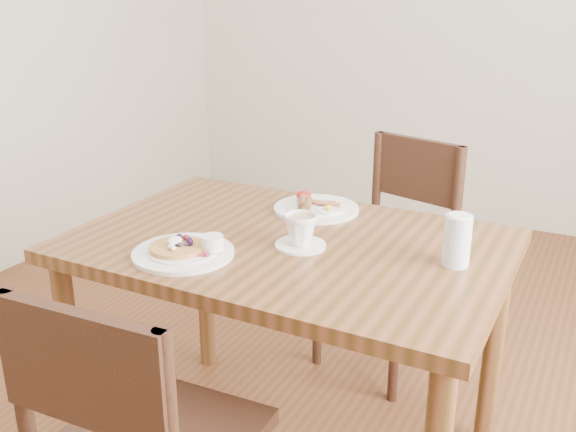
% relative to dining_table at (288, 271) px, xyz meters
% --- Properties ---
extents(dining_table, '(1.20, 0.80, 0.75)m').
position_rel_dining_table_xyz_m(dining_table, '(0.00, 0.00, 0.00)').
color(dining_table, brown).
rests_on(dining_table, ground).
extents(chair_far, '(0.52, 0.52, 0.88)m').
position_rel_dining_table_xyz_m(chair_far, '(0.08, 0.72, -0.16)').
color(chair_far, '#3A2015').
rests_on(chair_far, ground).
extents(pancake_plate, '(0.27, 0.27, 0.06)m').
position_rel_dining_table_xyz_m(pancake_plate, '(-0.19, -0.23, 0.11)').
color(pancake_plate, white).
rests_on(pancake_plate, dining_table).
extents(breakfast_plate, '(0.27, 0.27, 0.04)m').
position_rel_dining_table_xyz_m(breakfast_plate, '(-0.04, 0.26, 0.11)').
color(breakfast_plate, white).
rests_on(breakfast_plate, dining_table).
extents(teacup_saucer, '(0.14, 0.14, 0.09)m').
position_rel_dining_table_xyz_m(teacup_saucer, '(0.05, -0.03, 0.14)').
color(teacup_saucer, white).
rests_on(teacup_saucer, dining_table).
extents(water_glass, '(0.07, 0.07, 0.13)m').
position_rel_dining_table_xyz_m(water_glass, '(0.46, 0.04, 0.17)').
color(water_glass, silver).
rests_on(water_glass, dining_table).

